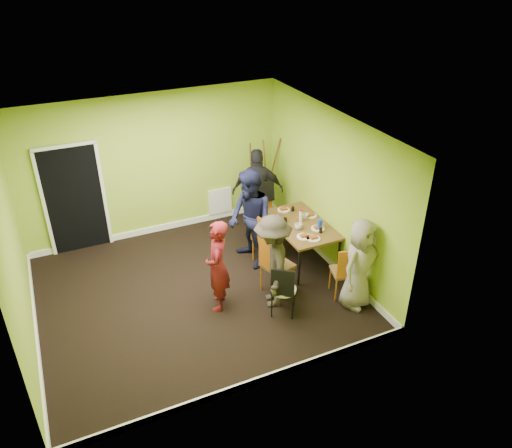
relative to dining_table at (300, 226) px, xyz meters
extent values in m
plane|color=black|center=(-2.05, -0.16, -0.70)|extent=(5.00, 5.00, 0.00)
cube|color=#93B62E|center=(-2.05, 2.09, 0.70)|extent=(5.00, 0.04, 2.80)
cube|color=#93B62E|center=(-2.05, -2.41, 0.70)|extent=(5.00, 0.04, 2.80)
cube|color=#93B62E|center=(-4.55, -0.16, 0.70)|extent=(0.04, 4.50, 2.80)
cube|color=#93B62E|center=(0.45, -0.16, 0.70)|extent=(0.04, 4.50, 2.80)
cube|color=white|center=(-2.05, -0.16, 2.10)|extent=(5.00, 4.50, 0.04)
cube|color=black|center=(-3.55, 2.06, 0.32)|extent=(1.00, 0.05, 2.04)
cube|color=white|center=(-0.75, 2.06, -0.30)|extent=(0.50, 0.04, 0.55)
cylinder|color=black|center=(-0.39, -0.69, -0.34)|extent=(0.04, 0.04, 0.71)
cylinder|color=black|center=(0.39, -0.69, -0.34)|extent=(0.04, 0.04, 0.71)
cylinder|color=black|center=(-0.39, 0.69, -0.34)|extent=(0.04, 0.04, 0.71)
cylinder|color=black|center=(0.39, 0.69, -0.34)|extent=(0.04, 0.04, 0.71)
cube|color=brown|center=(0.00, 0.00, 0.03)|extent=(0.90, 1.50, 0.04)
cylinder|color=#BF6612|center=(-0.78, 0.33, -0.47)|extent=(0.03, 0.03, 0.46)
cylinder|color=#BF6612|center=(-0.70, 0.00, -0.47)|extent=(0.03, 0.03, 0.46)
cylinder|color=#BF6612|center=(-0.44, 0.41, -0.47)|extent=(0.03, 0.03, 0.46)
cylinder|color=#BF6612|center=(-0.36, 0.07, -0.47)|extent=(0.03, 0.03, 0.46)
cube|color=brown|center=(-0.57, 0.20, -0.24)|extent=(0.48, 0.48, 0.04)
cube|color=#BF6612|center=(-0.76, 0.16, 0.04)|extent=(0.11, 0.38, 0.51)
cylinder|color=#BF6612|center=(-1.02, -0.54, -0.45)|extent=(0.03, 0.03, 0.50)
cylinder|color=#BF6612|center=(-0.91, -0.90, -0.45)|extent=(0.03, 0.03, 0.50)
cylinder|color=#BF6612|center=(-0.66, -0.43, -0.45)|extent=(0.03, 0.03, 0.50)
cylinder|color=#BF6612|center=(-0.55, -0.79, -0.45)|extent=(0.03, 0.03, 0.50)
cube|color=brown|center=(-0.78, -0.66, -0.20)|extent=(0.55, 0.55, 0.04)
cube|color=#BF6612|center=(-0.99, -0.72, 0.10)|extent=(0.15, 0.41, 0.55)
cylinder|color=#BF6612|center=(0.02, 1.20, -0.46)|extent=(0.03, 0.03, 0.48)
cylinder|color=#BF6612|center=(-0.35, 1.18, -0.46)|extent=(0.03, 0.03, 0.48)
cylinder|color=#BF6612|center=(0.03, 0.84, -0.46)|extent=(0.03, 0.03, 0.48)
cylinder|color=#BF6612|center=(-0.33, 0.82, -0.46)|extent=(0.03, 0.03, 0.48)
cube|color=brown|center=(-0.16, 1.01, -0.22)|extent=(0.44, 0.44, 0.04)
cube|color=#BF6612|center=(-0.17, 1.21, 0.07)|extent=(0.41, 0.05, 0.53)
cylinder|color=#BF6612|center=(-0.06, -1.32, -0.47)|extent=(0.03, 0.03, 0.45)
cylinder|color=#BF6612|center=(0.27, -1.41, -0.47)|extent=(0.03, 0.03, 0.45)
cylinder|color=#BF6612|center=(0.03, -1.00, -0.47)|extent=(0.03, 0.03, 0.45)
cylinder|color=#BF6612|center=(0.36, -1.09, -0.47)|extent=(0.03, 0.03, 0.45)
cube|color=brown|center=(0.15, -1.21, -0.25)|extent=(0.49, 0.49, 0.04)
cube|color=#BF6612|center=(0.10, -1.39, 0.02)|extent=(0.37, 0.13, 0.50)
cylinder|color=black|center=(-1.17, -1.25, -0.48)|extent=(0.02, 0.02, 0.42)
cylinder|color=black|center=(-0.91, -1.43, -0.48)|extent=(0.02, 0.02, 0.42)
cylinder|color=black|center=(-0.99, -0.98, -0.48)|extent=(0.02, 0.02, 0.42)
cylinder|color=black|center=(-0.73, -1.16, -0.48)|extent=(0.02, 0.02, 0.42)
cylinder|color=white|center=(-0.95, -1.20, -0.26)|extent=(0.40, 0.40, 0.05)
cube|color=black|center=(-1.05, -1.35, -0.02)|extent=(0.31, 0.22, 0.47)
cylinder|color=brown|center=(-0.12, 1.86, 0.16)|extent=(0.25, 0.40, 1.73)
cylinder|color=brown|center=(0.32, 1.86, 0.16)|extent=(0.25, 0.40, 1.73)
cylinder|color=brown|center=(0.10, 1.61, 0.16)|extent=(0.04, 0.39, 1.69)
cube|color=brown|center=(0.10, 1.81, 0.11)|extent=(0.46, 0.04, 0.04)
cylinder|color=white|center=(-0.33, 0.39, 0.06)|extent=(0.23, 0.23, 0.01)
cylinder|color=white|center=(-0.17, -0.42, 0.06)|extent=(0.24, 0.24, 0.01)
cylinder|color=white|center=(-0.04, 0.58, 0.06)|extent=(0.23, 0.23, 0.01)
cylinder|color=white|center=(-0.05, -0.54, 0.06)|extent=(0.24, 0.24, 0.01)
cylinder|color=white|center=(0.31, 0.18, 0.06)|extent=(0.22, 0.22, 0.01)
cylinder|color=white|center=(0.19, -0.28, 0.06)|extent=(0.24, 0.24, 0.01)
cylinder|color=white|center=(0.04, 0.08, 0.16)|extent=(0.06, 0.06, 0.21)
cylinder|color=#1737B2|center=(0.21, -0.30, 0.15)|extent=(0.08, 0.08, 0.19)
cylinder|color=#BF6612|center=(-0.01, 0.11, 0.09)|extent=(0.04, 0.04, 0.08)
cylinder|color=black|center=(-0.22, 0.16, 0.10)|extent=(0.06, 0.06, 0.09)
cylinder|color=black|center=(0.10, 0.48, 0.10)|extent=(0.06, 0.06, 0.09)
cylinder|color=black|center=(0.16, -0.41, 0.10)|extent=(0.06, 0.06, 0.09)
imported|color=white|center=(-0.13, -0.14, 0.11)|extent=(0.14, 0.14, 0.11)
imported|color=white|center=(0.17, 0.13, 0.10)|extent=(0.10, 0.10, 0.09)
imported|color=maroon|center=(-1.81, -0.64, 0.07)|extent=(0.56, 0.66, 1.53)
imported|color=black|center=(-0.86, 0.27, 0.20)|extent=(0.75, 0.93, 1.80)
imported|color=#2B251D|center=(-1.01, -0.91, 0.09)|extent=(0.88, 1.15, 1.57)
imported|color=black|center=(-0.22, 1.34, 0.16)|extent=(1.08, 0.74, 1.71)
imported|color=gray|center=(0.21, -1.50, 0.07)|extent=(0.87, 0.72, 1.52)
camera|label=1|loc=(-3.91, -6.65, 4.43)|focal=35.00mm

